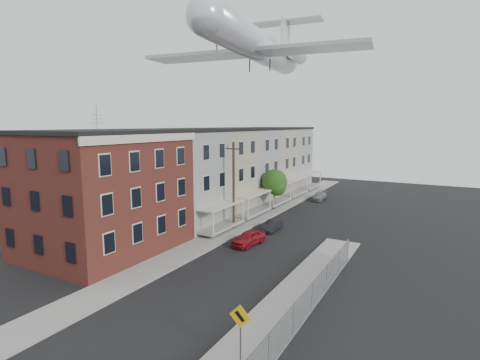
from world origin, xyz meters
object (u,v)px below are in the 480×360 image
(street_tree, at_px, (275,183))
(car_near, at_px, (249,238))
(utility_pole, at_px, (234,184))
(airplane, at_px, (259,46))
(car_mid, at_px, (272,226))
(car_far, at_px, (319,196))
(warning_sign, at_px, (240,324))

(street_tree, distance_m, car_near, 14.57)
(utility_pole, height_order, airplane, airplane)
(car_mid, distance_m, car_far, 17.58)
(airplane, bearing_deg, street_tree, 99.44)
(car_far, distance_m, airplane, 24.41)
(street_tree, bearing_deg, warning_sign, -69.42)
(car_far, bearing_deg, airplane, -98.45)
(car_near, bearing_deg, street_tree, 111.33)
(street_tree, bearing_deg, car_mid, -68.21)
(warning_sign, bearing_deg, airplane, 114.21)
(car_mid, bearing_deg, utility_pole, -161.91)
(warning_sign, distance_m, car_far, 38.68)
(street_tree, relative_size, airplane, 0.20)
(warning_sign, relative_size, car_mid, 0.86)
(car_near, relative_size, airplane, 0.15)
(street_tree, bearing_deg, airplane, -80.56)
(warning_sign, height_order, car_far, warning_sign)
(street_tree, bearing_deg, utility_pole, -91.89)
(car_far, bearing_deg, warning_sign, -80.57)
(street_tree, height_order, airplane, airplane)
(car_mid, bearing_deg, warning_sign, -70.11)
(warning_sign, relative_size, airplane, 0.11)
(car_mid, bearing_deg, airplane, 153.14)
(utility_pole, bearing_deg, street_tree, 88.11)
(utility_pole, relative_size, airplane, 0.35)
(car_mid, bearing_deg, car_far, 91.21)
(utility_pole, height_order, car_near, utility_pole)
(street_tree, xyz_separation_m, airplane, (1.26, -7.56, 15.04))
(car_near, bearing_deg, car_mid, 97.33)
(airplane, bearing_deg, utility_pole, -123.84)
(car_mid, height_order, car_far, car_far)
(car_far, xyz_separation_m, airplane, (-1.79, -16.46, 17.93))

